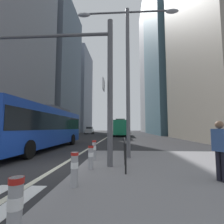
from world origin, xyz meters
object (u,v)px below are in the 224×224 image
(city_bus_red_distant, at_px, (122,127))
(bollard_right, at_px, (91,156))
(bollard_left, at_px, (74,167))
(bollard_back, at_px, (94,149))
(car_receding_near, at_px, (123,130))
(city_bus_blue_oncoming, at_px, (43,125))
(bollard_front, at_px, (15,207))
(city_bus_red_receding, at_px, (121,127))
(pedestrian_waiting, at_px, (220,147))
(car_oncoming_mid, at_px, (90,130))
(traffic_signal_gantry, at_px, (57,68))
(street_lamp_post, at_px, (128,59))

(city_bus_red_distant, relative_size, bollard_right, 13.26)
(bollard_left, bearing_deg, bollard_back, 91.26)
(car_receding_near, xyz_separation_m, bollard_left, (-1.27, -40.85, -0.36))
(city_bus_blue_oncoming, distance_m, city_bus_red_distant, 46.63)
(city_bus_red_distant, xyz_separation_m, bollard_front, (-1.41, -56.66, -1.22))
(city_bus_red_distant, bearing_deg, car_receding_near, -89.91)
(city_bus_red_receding, height_order, pedestrian_waiting, city_bus_red_receding)
(car_oncoming_mid, distance_m, pedestrian_waiting, 41.90)
(city_bus_blue_oncoming, xyz_separation_m, city_bus_red_distant, (6.17, 46.22, -0.00))
(car_oncoming_mid, relative_size, pedestrian_waiting, 2.58)
(bollard_front, bearing_deg, bollard_right, 86.65)
(traffic_signal_gantry, bearing_deg, city_bus_red_distant, 87.01)
(city_bus_blue_oncoming, relative_size, bollard_back, 13.19)
(bollard_back, height_order, pedestrian_waiting, pedestrian_waiting)
(traffic_signal_gantry, height_order, bollard_left, traffic_signal_gantry)
(car_receding_near, xyz_separation_m, bollard_front, (-1.43, -43.00, -0.37))
(city_bus_blue_oncoming, distance_m, car_receding_near, 33.15)
(city_bus_red_distant, distance_m, car_receding_near, 13.68)
(street_lamp_post, distance_m, pedestrian_waiting, 6.09)
(bollard_left, relative_size, pedestrian_waiting, 0.51)
(car_receding_near, distance_m, traffic_signal_gantry, 38.77)
(car_receding_near, bearing_deg, city_bus_blue_oncoming, -100.76)
(bollard_front, bearing_deg, street_lamp_post, 75.39)
(car_oncoming_mid, height_order, bollard_front, car_oncoming_mid)
(street_lamp_post, bearing_deg, car_oncoming_mid, 104.10)
(city_bus_red_distant, distance_m, car_oncoming_mid, 16.27)
(bollard_back, distance_m, pedestrian_waiting, 4.96)
(street_lamp_post, bearing_deg, traffic_signal_gantry, -146.06)
(traffic_signal_gantry, bearing_deg, bollard_right, -16.86)
(city_bus_blue_oncoming, relative_size, city_bus_red_receding, 1.09)
(traffic_signal_gantry, distance_m, bollard_back, 3.92)
(city_bus_blue_oncoming, height_order, bollard_right, city_bus_blue_oncoming)
(car_receding_near, height_order, bollard_right, car_receding_near)
(bollard_back, bearing_deg, city_bus_red_distant, 88.51)
(city_bus_red_receding, bearing_deg, street_lamp_post, -88.58)
(car_receding_near, distance_m, street_lamp_post, 36.76)
(bollard_left, bearing_deg, pedestrian_waiting, 9.50)
(car_receding_near, height_order, traffic_signal_gantry, traffic_signal_gantry)
(city_bus_blue_oncoming, bearing_deg, traffic_signal_gantry, -60.14)
(bollard_back, bearing_deg, city_bus_blue_oncoming, 135.04)
(city_bus_blue_oncoming, relative_size, car_oncoming_mid, 2.76)
(traffic_signal_gantry, height_order, bollard_back, traffic_signal_gantry)
(car_receding_near, bearing_deg, city_bus_red_distant, 90.09)
(city_bus_blue_oncoming, bearing_deg, street_lamp_post, -31.47)
(street_lamp_post, bearing_deg, car_receding_near, 90.42)
(bollard_front, relative_size, bollard_back, 0.92)
(city_bus_red_distant, bearing_deg, city_bus_red_receding, -90.95)
(city_bus_red_distant, height_order, traffic_signal_gantry, traffic_signal_gantry)
(city_bus_red_receding, relative_size, traffic_signal_gantry, 1.68)
(bollard_left, bearing_deg, city_bus_blue_oncoming, 120.68)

